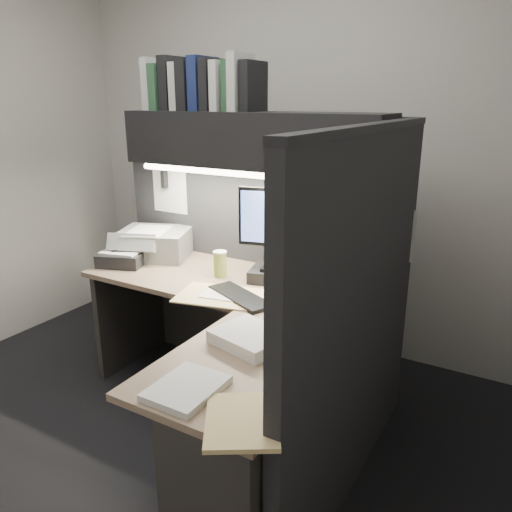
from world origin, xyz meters
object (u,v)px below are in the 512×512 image
printer (155,243)px  keyboard (240,297)px  monitor (282,246)px  desk (225,386)px  coffee_cup (220,265)px  telephone (312,283)px  notebook_stack (123,258)px  overhead_shelf (251,140)px

printer → keyboard: bearing=-43.1°
monitor → printer: size_ratio=1.22×
desk → coffee_cup: coffee_cup is taller
keyboard → monitor: bearing=103.0°
monitor → keyboard: (-0.07, -0.33, -0.20)m
telephone → coffee_cup: size_ratio=1.67×
keyboard → telephone: (0.28, 0.28, 0.04)m
coffee_cup → notebook_stack: bearing=-168.6°
keyboard → printer: 0.94m
overhead_shelf → printer: size_ratio=3.56×
desk → keyboard: 0.48m
notebook_stack → desk: bearing=-23.2°
printer → notebook_stack: bearing=-124.9°
desk → coffee_cup: (-0.41, 0.58, 0.36)m
coffee_cup → printer: size_ratio=0.32×
monitor → printer: (-0.94, 0.01, -0.12)m
overhead_shelf → keyboard: bearing=-66.9°
overhead_shelf → monitor: 0.61m
overhead_shelf → telephone: bearing=-14.9°
notebook_stack → keyboard: bearing=-6.2°
overhead_shelf → keyboard: overhead_shelf is taller
monitor → printer: bearing=165.5°
keyboard → coffee_cup: (-0.28, 0.23, 0.06)m
telephone → keyboard: bearing=-135.8°
telephone → monitor: bearing=164.8°
desk → telephone: bearing=77.0°
keyboard → coffee_cup: size_ratio=2.95×
monitor → coffee_cup: 0.39m
overhead_shelf → printer: (-0.70, -0.06, -0.68)m
notebook_stack → printer: bearing=76.9°
overhead_shelf → notebook_stack: 1.09m
telephone → coffee_cup: (-0.56, -0.05, 0.02)m
printer → desk: bearing=-56.4°
keyboard → notebook_stack: (-0.93, 0.10, 0.03)m
telephone → coffee_cup: bearing=-176.2°
monitor → notebook_stack: (-0.99, -0.23, -0.17)m
monitor → telephone: bearing=-27.9°
desk → keyboard: (-0.13, 0.35, 0.30)m
desk → coffee_cup: bearing=125.2°
overhead_shelf → telephone: size_ratio=6.59×
coffee_cup → printer: printer is taller
printer → monitor: bearing=-22.2°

